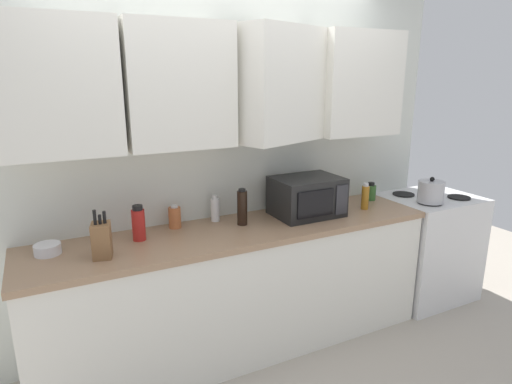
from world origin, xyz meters
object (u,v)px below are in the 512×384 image
at_px(bottle_green_oil, 371,192).
at_px(bottle_white_jar, 215,209).
at_px(bottle_amber_vinegar, 365,197).
at_px(kettle, 431,192).
at_px(bowl_ceramic_small, 48,249).
at_px(microwave, 307,196).
at_px(bottle_red_sauce, 139,224).
at_px(stove_range, 425,246).
at_px(bottle_spice_jar, 175,217).
at_px(knife_block, 102,240).
at_px(bottle_soy_dark, 242,207).

bearing_deg(bottle_green_oil, bottle_white_jar, 176.70).
distance_m(bottle_green_oil, bottle_amber_vinegar, 0.28).
bearing_deg(kettle, bowl_ceramic_small, 174.67).
relative_size(microwave, bowl_ceramic_small, 3.26).
bearing_deg(microwave, bottle_red_sauce, 177.75).
height_order(stove_range, microwave, microwave).
distance_m(bottle_spice_jar, bowl_ceramic_small, 0.79).
bearing_deg(bottle_spice_jar, knife_block, -149.85).
bearing_deg(bottle_green_oil, bottle_amber_vinegar, -140.26).
bearing_deg(bottle_green_oil, bottle_soy_dark, -176.33).
bearing_deg(bottle_white_jar, kettle, -12.44).
relative_size(bottle_spice_jar, bottle_soy_dark, 0.61).
height_order(stove_range, bottle_soy_dark, bottle_soy_dark).
xyz_separation_m(bottle_spice_jar, bottle_soy_dark, (0.43, -0.15, 0.05)).
bearing_deg(bottle_red_sauce, bottle_white_jar, 12.70).
bearing_deg(bottle_spice_jar, bowl_ceramic_small, -172.08).
bearing_deg(kettle, bottle_soy_dark, 171.98).
distance_m(kettle, bottle_soy_dark, 1.56).
relative_size(bottle_soy_dark, bowl_ceramic_small, 1.72).
height_order(stove_range, bottle_red_sauce, bottle_red_sauce).
relative_size(bottle_green_oil, bottle_amber_vinegar, 0.72).
height_order(knife_block, bottle_soy_dark, knife_block).
height_order(bottle_white_jar, bowl_ceramic_small, bottle_white_jar).
xyz_separation_m(bottle_amber_vinegar, bottle_red_sauce, (-1.68, 0.13, 0.01)).
relative_size(bottle_soy_dark, bottle_red_sauce, 1.13).
xyz_separation_m(knife_block, bowl_ceramic_small, (-0.28, 0.18, -0.07)).
xyz_separation_m(microwave, bottle_green_oil, (0.69, 0.10, -0.07)).
distance_m(microwave, bottle_soy_dark, 0.51).
xyz_separation_m(knife_block, bottle_white_jar, (0.80, 0.30, -0.02)).
xyz_separation_m(bottle_spice_jar, bottle_amber_vinegar, (1.41, -0.25, 0.02)).
xyz_separation_m(stove_range, bowl_ceramic_small, (-2.93, 0.12, 0.48)).
relative_size(bottle_green_oil, bottle_spice_jar, 0.94).
bearing_deg(bottle_soy_dark, knife_block, -171.14).
height_order(bottle_amber_vinegar, bottle_soy_dark, bottle_soy_dark).
xyz_separation_m(microwave, knife_block, (-1.44, -0.13, -0.04)).
height_order(bottle_green_oil, bottle_red_sauce, bottle_red_sauce).
relative_size(kettle, bottle_white_jar, 1.09).
bearing_deg(bottle_red_sauce, bottle_soy_dark, -2.36).
bearing_deg(bottle_green_oil, bowl_ceramic_small, -179.11).
xyz_separation_m(knife_block, bottle_red_sauce, (0.24, 0.17, 0.00)).
bearing_deg(microwave, knife_block, -174.98).
xyz_separation_m(bottle_soy_dark, bottle_red_sauce, (-0.69, 0.03, -0.02)).
relative_size(bottle_green_oil, bowl_ceramic_small, 0.99).
relative_size(bottle_green_oil, bottle_red_sauce, 0.65).
height_order(knife_block, bottle_red_sauce, knife_block).
bearing_deg(kettle, bottle_white_jar, 167.56).
xyz_separation_m(knife_block, bottle_amber_vinegar, (1.92, 0.05, -0.01)).
bearing_deg(bottle_spice_jar, bottle_red_sauce, -155.62).
bearing_deg(bowl_ceramic_small, bottle_white_jar, 6.09).
xyz_separation_m(kettle, bottle_amber_vinegar, (-0.56, 0.12, -0.00)).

